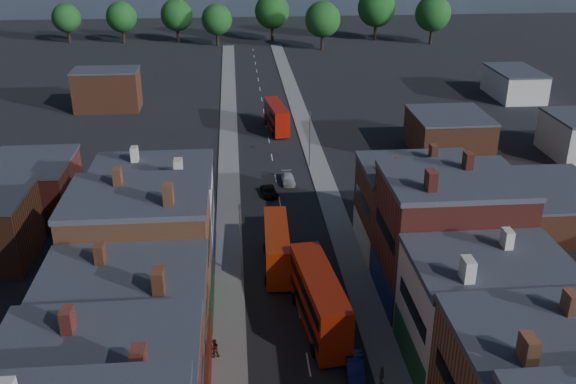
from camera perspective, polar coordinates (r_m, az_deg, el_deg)
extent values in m
cube|color=gray|center=(83.51, -5.29, -0.43)|extent=(3.00, 200.00, 0.12)
cube|color=gray|center=(84.33, 3.57, -0.12)|extent=(3.00, 200.00, 0.12)
cylinder|color=slate|center=(63.82, -4.23, -4.56)|extent=(0.16, 0.16, 8.00)
cube|color=slate|center=(62.01, -4.34, -1.31)|extent=(0.25, 0.70, 0.25)
cylinder|color=slate|center=(91.93, 1.94, 4.63)|extent=(0.16, 0.16, 8.00)
cube|color=slate|center=(90.68, 1.98, 7.02)|extent=(0.25, 0.70, 0.25)
cube|color=red|center=(66.27, -1.01, -4.87)|extent=(2.72, 10.60, 4.21)
cube|color=black|center=(66.67, -1.00, -5.49)|extent=(2.76, 9.76, 0.86)
cube|color=black|center=(65.80, -1.02, -4.11)|extent=(2.76, 9.76, 0.86)
cylinder|color=black|center=(64.33, -1.96, -7.88)|extent=(0.32, 0.97, 0.96)
cylinder|color=black|center=(64.40, 0.19, -7.82)|extent=(0.32, 0.97, 0.96)
cylinder|color=black|center=(70.15, -2.08, -4.98)|extent=(0.32, 0.97, 0.96)
cylinder|color=black|center=(70.22, -0.12, -4.93)|extent=(0.32, 0.97, 0.96)
cube|color=#A31E09|center=(57.23, 2.78, -9.53)|extent=(4.12, 12.51, 4.91)
cube|color=black|center=(57.75, 2.76, -10.32)|extent=(4.07, 11.54, 1.00)
cube|color=black|center=(56.59, 2.81, -8.54)|extent=(4.07, 11.54, 1.00)
cylinder|color=black|center=(55.18, 2.28, -13.89)|extent=(0.46, 1.15, 1.12)
cylinder|color=black|center=(55.78, 5.15, -13.50)|extent=(0.46, 1.15, 1.12)
cylinder|color=black|center=(61.41, 0.57, -9.48)|extent=(0.46, 1.15, 1.12)
cylinder|color=black|center=(61.95, 3.13, -9.19)|extent=(0.46, 1.15, 1.12)
cube|color=#9C1006|center=(107.94, -1.03, 6.72)|extent=(3.65, 10.69, 4.19)
cube|color=black|center=(108.18, -1.03, 6.31)|extent=(3.61, 9.87, 0.86)
cube|color=black|center=(107.65, -1.04, 7.23)|extent=(3.61, 9.87, 0.86)
cylinder|color=black|center=(105.20, -1.31, 5.14)|extent=(0.40, 0.98, 0.95)
cylinder|color=black|center=(105.64, -0.04, 5.23)|extent=(0.40, 0.98, 0.95)
cylinder|color=black|center=(111.46, -1.96, 6.22)|extent=(0.40, 0.98, 0.95)
cylinder|color=black|center=(111.88, -0.75, 6.30)|extent=(0.40, 0.98, 0.95)
imported|color=#121650|center=(53.54, 5.98, -15.25)|extent=(1.76, 4.15, 1.33)
imported|color=black|center=(83.54, -1.67, 0.05)|extent=(2.36, 4.18, 1.10)
imported|color=silver|center=(87.24, 0.00, 1.17)|extent=(1.82, 4.22, 1.21)
imported|color=#391F16|center=(55.03, -6.57, -13.64)|extent=(0.89, 0.60, 1.69)
imported|color=#5C574E|center=(52.48, 8.32, -15.89)|extent=(0.71, 1.10, 1.74)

